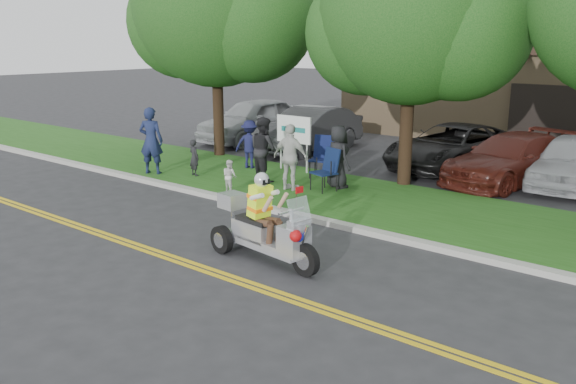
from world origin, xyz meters
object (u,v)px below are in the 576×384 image
Objects in this scene: spectator_adult_mid at (264,149)px; parked_car_right at (511,159)px; trike_scooter at (263,230)px; lawn_chair_b at (323,154)px; spectator_adult_left at (151,141)px; parked_car_left at (309,129)px; parked_car_mid at (452,147)px; lawn_chair_a at (328,167)px; parked_car_far_right at (572,161)px; spectator_adult_right at (291,157)px; parked_car_far_left at (254,120)px.

spectator_adult_mid is 0.38× the size of parked_car_right.
spectator_adult_mid reaches higher than trike_scooter.
spectator_adult_left is at bearing -164.44° from lawn_chair_b.
parked_car_left is 0.95× the size of parked_car_mid.
parked_car_far_right is at bearing 62.41° from lawn_chair_a.
lawn_chair_a is 0.57× the size of spectator_adult_left.
lawn_chair_b is at bearing 124.28° from trike_scooter.
lawn_chair_a is 0.26× the size of parked_car_far_right.
trike_scooter is at bearing 117.00° from spectator_adult_right.
parked_car_far_left is at bearing -25.16° from spectator_adult_mid.
parked_car_far_left is at bearing -47.49° from spectator_adult_right.
parked_car_far_left is at bearing 161.61° from lawn_chair_a.
spectator_adult_left is 0.41× the size of parked_car_right.
spectator_adult_left is at bearing -125.67° from parked_car_mid.
parked_car_right reaches higher than lawn_chair_a.
spectator_adult_left is at bearing -150.82° from parked_car_far_right.
trike_scooter reaches higher than parked_car_mid.
lawn_chair_a is (-1.97, 4.73, 0.15)m from trike_scooter.
trike_scooter is 4.99m from spectator_adult_right.
parked_car_far_right is at bearing -174.56° from spectator_adult_left.
spectator_adult_mid is 0.36× the size of parked_car_mid.
lawn_chair_b is 6.79m from parked_car_far_right.
parked_car_far_left is at bearing -100.95° from spectator_adult_left.
parked_car_far_left is 8.33m from parked_car_mid.
lawn_chair_a is at bearing -113.94° from parked_car_right.
lawn_chair_b is at bearing -131.52° from parked_car_right.
spectator_adult_mid is at bearing -67.85° from parked_car_left.
parked_car_right is (4.31, 3.01, -0.08)m from lawn_chair_b.
lawn_chair_a is 0.22× the size of parked_car_far_left.
parked_car_far_left is (-6.41, 5.57, -0.11)m from spectator_adult_right.
spectator_adult_left is at bearing -100.98° from parked_car_left.
lawn_chair_b is at bearing -112.23° from parked_car_mid.
parked_car_far_right is (2.71, 9.58, 0.15)m from trike_scooter.
parked_car_mid is at bearing 102.19° from trike_scooter.
lawn_chair_b is at bearing -173.20° from spectator_adult_left.
parked_car_mid is at bearing 93.50° from lawn_chair_a.
parked_car_far_left is at bearing -170.54° from parked_car_right.
trike_scooter is 0.53× the size of parked_car_left.
spectator_adult_left reaches higher than parked_car_mid.
trike_scooter is 1.45× the size of spectator_adult_right.
trike_scooter is 0.53× the size of parked_car_right.
spectator_adult_mid is 8.41m from parked_car_far_right.
lawn_chair_a is 0.22× the size of parked_car_mid.
lawn_chair_b is 4.37m from parked_car_mid.
parked_car_mid is at bearing 173.61° from parked_car_right.
parked_car_right is (4.03, 4.82, -0.28)m from spectator_adult_right.
parked_car_mid is at bearing 173.45° from parked_car_far_right.
spectator_adult_left is at bearing 163.84° from trike_scooter.
spectator_adult_mid is 1.23m from spectator_adult_right.
spectator_adult_left is 0.39× the size of parked_car_far_left.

